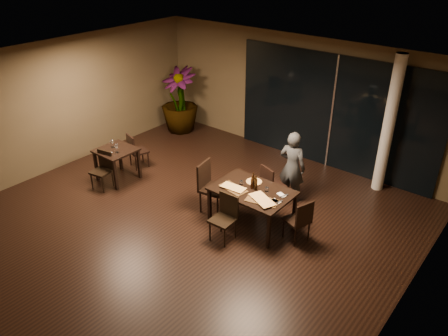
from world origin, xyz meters
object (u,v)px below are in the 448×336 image
bottle_c (253,181)px  bottle_a (252,182)px  chair_main_far (271,184)px  diner (292,167)px  chair_side_far (135,149)px  bottle_b (256,183)px  side_table (116,155)px  chair_main_right (300,219)px  chair_main_left (210,184)px  potted_plant (179,100)px  chair_side_near (103,167)px  main_table (252,193)px  chair_main_near (225,215)px

bottle_c → bottle_a: bearing=-96.2°
chair_main_far → diner: (0.22, 0.43, 0.28)m
chair_side_far → bottle_b: (3.57, -0.10, 0.42)m
side_table → chair_main_right: (4.41, 0.59, -0.14)m
chair_side_far → bottle_b: bottle_b is taller
side_table → bottle_c: bottle_c is taller
diner → bottle_c: (-0.17, -1.14, 0.13)m
chair_main_left → chair_main_right: (1.96, 0.22, -0.11)m
side_table → chair_side_far: size_ratio=0.94×
bottle_a → potted_plant: bearing=150.4°
chair_side_near → diner: bearing=20.9°
main_table → chair_main_near: (-0.10, -0.68, -0.18)m
chair_main_far → chair_side_far: bearing=29.6°
chair_main_left → chair_side_near: 2.55m
chair_main_right → side_table: bearing=-64.2°
side_table → potted_plant: potted_plant is taller
chair_main_near → potted_plant: size_ratio=0.49×
chair_side_far → bottle_c: 3.52m
main_table → diner: diner is taller
chair_main_left → bottle_a: bearing=-89.8°
bottle_a → chair_side_far: bearing=178.3°
main_table → chair_side_far: 3.53m
side_table → chair_side_near: size_ratio=0.95×
chair_main_right → chair_side_far: bearing=-72.6°
main_table → potted_plant: bearing=150.2°
chair_side_far → bottle_a: 3.52m
bottle_c → chair_side_near: bearing=-163.7°
chair_main_left → diner: (1.09, 1.34, 0.20)m
chair_main_right → bottle_a: size_ratio=3.11×
chair_side_near → bottle_c: bottle_c is taller
side_table → chair_main_left: (2.45, 0.37, -0.04)m
chair_side_far → potted_plant: size_ratio=0.47×
main_table → bottle_b: 0.23m
chair_main_far → diner: diner is taller
chair_main_right → potted_plant: bearing=-95.9°
chair_main_far → side_table: bearing=40.3°
side_table → main_table: bearing=8.4°
chair_main_right → chair_side_near: size_ratio=1.02×
chair_side_far → bottle_c: bottle_c is taller
diner → bottle_c: diner is taller
chair_main_right → diner: 1.45m
side_table → bottle_c: size_ratio=2.49×
diner → bottle_b: 1.18m
main_table → chair_side_near: chair_side_near is taller
chair_main_left → bottle_c: bearing=-88.3°
chair_side_near → bottle_b: (3.42, 0.95, 0.43)m
diner → potted_plant: 4.59m
bottle_a → bottle_b: (0.08, -0.00, 0.01)m
side_table → diner: (3.54, 1.71, 0.16)m
chair_main_near → bottle_b: bottle_b is taller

